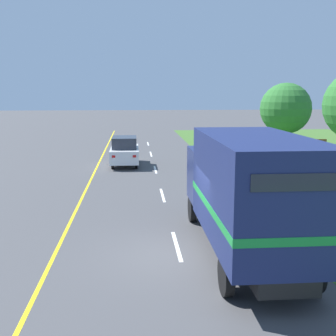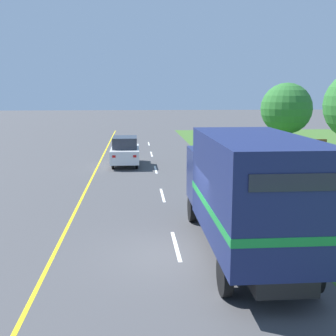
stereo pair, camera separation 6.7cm
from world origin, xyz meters
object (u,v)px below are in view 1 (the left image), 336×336
object	(u,v)px
horse_trailer_truck	(247,190)
lead_car_white	(125,151)
roadside_tree_mid	(286,109)
highway_sign	(303,160)

from	to	relation	value
horse_trailer_truck	lead_car_white	world-z (taller)	horse_trailer_truck
horse_trailer_truck	roadside_tree_mid	world-z (taller)	roadside_tree_mid
horse_trailer_truck	lead_car_white	size ratio (longest dim) A/B	1.94
horse_trailer_truck	roadside_tree_mid	distance (m)	25.17
lead_car_white	highway_sign	xyz separation A→B (m)	(8.54, -8.37, 0.63)
lead_car_white	highway_sign	world-z (taller)	highway_sign
horse_trailer_truck	lead_car_white	distance (m)	16.33
lead_car_white	roadside_tree_mid	distance (m)	15.49
highway_sign	roadside_tree_mid	world-z (taller)	roadside_tree_mid
horse_trailer_truck	highway_sign	world-z (taller)	horse_trailer_truck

